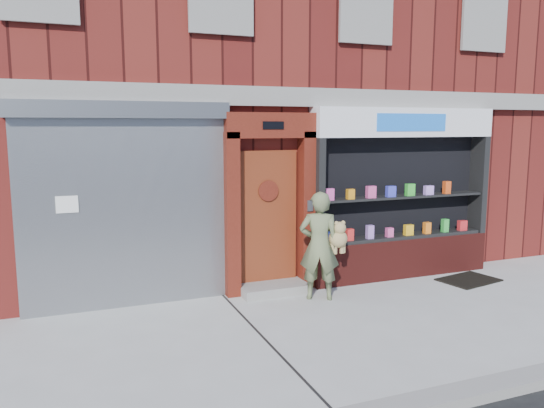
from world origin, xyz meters
TOP-DOWN VIEW (x-y plane):
  - ground at (0.00, 0.00)m, footprint 80.00×80.00m
  - curb at (0.00, -2.15)m, footprint 60.00×0.30m
  - building at (-0.00, 5.99)m, footprint 12.00×8.16m
  - shutter_bay at (-3.00, 1.93)m, footprint 3.10×0.30m
  - red_door_bay at (-0.75, 1.86)m, footprint 1.52×0.58m
  - pharmacy_bay at (1.75, 1.81)m, footprint 3.50×0.41m
  - woman at (-0.17, 1.18)m, footprint 0.82×0.63m
  - doormat at (2.70, 1.10)m, footprint 1.10×0.87m

SIDE VIEW (x-z plane):
  - ground at x=0.00m, z-range 0.00..0.00m
  - doormat at x=2.70m, z-range 0.00..0.02m
  - curb at x=0.00m, z-range 0.00..0.12m
  - woman at x=-0.17m, z-range 0.01..1.71m
  - pharmacy_bay at x=1.75m, z-range -0.13..2.87m
  - red_door_bay at x=-0.75m, z-range 0.01..2.91m
  - shutter_bay at x=-3.00m, z-range 0.20..3.24m
  - building at x=0.00m, z-range 0.00..8.00m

